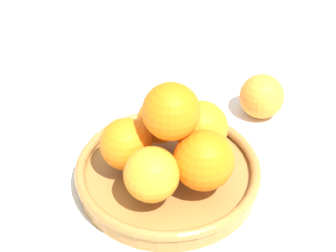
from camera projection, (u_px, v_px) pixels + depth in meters
name	position (u px, v px, depth m)	size (l,w,h in m)	color
ground_plane	(168.00, 182.00, 0.82)	(4.00, 4.00, 0.00)	silver
fruit_bowl	(168.00, 173.00, 0.81)	(0.27, 0.27, 0.04)	#A57238
orange_pile	(173.00, 140.00, 0.76)	(0.18, 0.19, 0.14)	orange
stray_orange	(262.00, 96.00, 0.92)	(0.07, 0.07, 0.07)	orange
napkin_folded	(152.00, 73.00, 1.03)	(0.12, 0.12, 0.01)	beige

